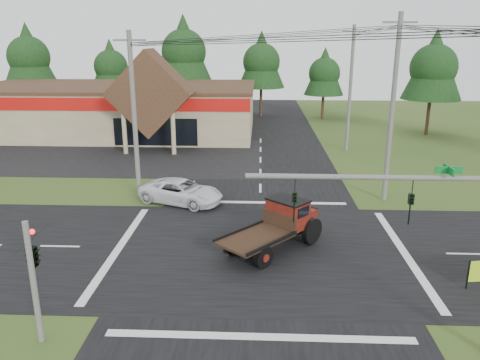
{
  "coord_description": "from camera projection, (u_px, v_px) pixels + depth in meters",
  "views": [
    {
      "loc": [
        -0.08,
        -21.0,
        9.93
      ],
      "look_at": [
        -1.19,
        4.67,
        2.2
      ],
      "focal_mm": 35.0,
      "sensor_mm": 36.0,
      "label": 1
    }
  ],
  "objects": [
    {
      "name": "tree_row_a",
      "position": [
        28.0,
        55.0,
        60.14
      ],
      "size": [
        6.72,
        6.72,
        12.12
      ],
      "color": "#332316",
      "rests_on": "ground"
    },
    {
      "name": "tree_side_ne",
      "position": [
        434.0,
        65.0,
        48.78
      ],
      "size": [
        6.16,
        6.16,
        11.11
      ],
      "color": "#332316",
      "rests_on": "ground"
    },
    {
      "name": "tree_row_e",
      "position": [
        324.0,
        72.0,
        59.15
      ],
      "size": [
        5.04,
        5.04,
        9.09
      ],
      "color": "#332316",
      "rests_on": "ground"
    },
    {
      "name": "traffic_signal_corner",
      "position": [
        31.0,
        244.0,
        15.24
      ],
      "size": [
        0.53,
        2.48,
        4.4
      ],
      "color": "#595651",
      "rests_on": "ground"
    },
    {
      "name": "utility_pole_nw",
      "position": [
        134.0,
        115.0,
        29.38
      ],
      "size": [
        2.0,
        0.3,
        10.5
      ],
      "color": "#595651",
      "rests_on": "ground"
    },
    {
      "name": "traffic_signal_mast",
      "position": [
        452.0,
        228.0,
        14.26
      ],
      "size": [
        8.12,
        0.24,
        7.0
      ],
      "color": "#595651",
      "rests_on": "ground"
    },
    {
      "name": "tree_row_d",
      "position": [
        261.0,
        60.0,
        61.01
      ],
      "size": [
        6.16,
        6.16,
        11.11
      ],
      "color": "#332316",
      "rests_on": "ground"
    },
    {
      "name": "cvs_building",
      "position": [
        117.0,
        108.0,
        51.09
      ],
      "size": [
        30.4,
        18.2,
        9.19
      ],
      "color": "#978A66",
      "rests_on": "ground"
    },
    {
      "name": "utility_pole_ne",
      "position": [
        392.0,
        109.0,
        28.57
      ],
      "size": [
        2.0,
        0.3,
        11.5
      ],
      "color": "#595651",
      "rests_on": "ground"
    },
    {
      "name": "road_ns",
      "position": [
        260.0,
        250.0,
        22.95
      ],
      "size": [
        12.0,
        120.0,
        0.02
      ],
      "primitive_type": "cube",
      "color": "black",
      "rests_on": "ground"
    },
    {
      "name": "ground",
      "position": [
        260.0,
        250.0,
        22.95
      ],
      "size": [
        120.0,
        120.0,
        0.0
      ],
      "primitive_type": "plane",
      "color": "#314D1B",
      "rests_on": "ground"
    },
    {
      "name": "white_pickup",
      "position": [
        181.0,
        192.0,
        29.47
      ],
      "size": [
        5.86,
        4.25,
        1.48
      ],
      "primitive_type": "imported",
      "rotation": [
        0.0,
        0.0,
        1.19
      ],
      "color": "white",
      "rests_on": "ground"
    },
    {
      "name": "road_ew",
      "position": [
        260.0,
        250.0,
        22.94
      ],
      "size": [
        120.0,
        12.0,
        0.02
      ],
      "primitive_type": "cube",
      "color": "black",
      "rests_on": "ground"
    },
    {
      "name": "antique_flatbed_truck",
      "position": [
        272.0,
        227.0,
        22.64
      ],
      "size": [
        5.49,
        5.77,
        2.41
      ],
      "primitive_type": null,
      "rotation": [
        0.0,
        0.0,
        -0.73
      ],
      "color": "#530F0B",
      "rests_on": "ground"
    },
    {
      "name": "tree_row_c",
      "position": [
        184.0,
        49.0,
        60.08
      ],
      "size": [
        7.28,
        7.28,
        13.13
      ],
      "color": "#332316",
      "rests_on": "ground"
    },
    {
      "name": "tree_row_b",
      "position": [
        111.0,
        65.0,
        62.03
      ],
      "size": [
        5.6,
        5.6,
        10.1
      ],
      "color": "#332316",
      "rests_on": "ground"
    },
    {
      "name": "parking_apron",
      "position": [
        104.0,
        155.0,
        41.7
      ],
      "size": [
        28.0,
        14.0,
        0.02
      ],
      "primitive_type": "cube",
      "color": "black",
      "rests_on": "ground"
    },
    {
      "name": "utility_pole_n",
      "position": [
        350.0,
        88.0,
        42.01
      ],
      "size": [
        2.0,
        0.3,
        11.2
      ],
      "color": "#595651",
      "rests_on": "ground"
    }
  ]
}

